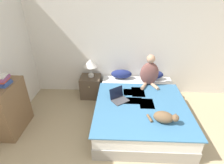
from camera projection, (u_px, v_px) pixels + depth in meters
wall_back at (137, 43)px, 4.03m from camera, size 6.01×0.05×2.55m
bed at (140, 109)px, 3.54m from camera, size 1.72×2.11×0.48m
pillow_near at (121, 74)px, 4.19m from camera, size 0.49×0.24×0.21m
pillow_far at (153, 75)px, 4.16m from camera, size 0.49×0.24×0.21m
person_sitting at (149, 73)px, 3.82m from camera, size 0.40×0.39×0.70m
cat_tabby at (165, 117)px, 2.80m from camera, size 0.48×0.28×0.20m
laptop_open at (119, 98)px, 3.39m from camera, size 0.40×0.40×0.23m
nightstand at (91, 86)px, 4.30m from camera, size 0.48×0.46×0.53m
table_lamp at (90, 64)px, 4.03m from camera, size 0.33×0.33×0.44m
bookshelf at (12, 108)px, 3.17m from camera, size 0.28×0.75×0.97m
book_stack_top at (2, 80)px, 2.90m from camera, size 0.20×0.26×0.18m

